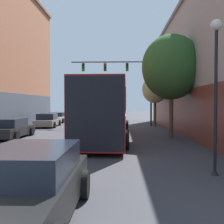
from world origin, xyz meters
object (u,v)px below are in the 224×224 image
object	(u,v)px
hatchback_foreground	(27,188)
street_tree_far	(155,89)
traffic_signal_gantry	(125,76)
bus	(106,109)
parked_car_left_far	(48,120)
parked_car_left_near	(10,129)
street_lamp	(216,80)
parked_car_left_mid	(60,117)
street_tree_near	(171,67)

from	to	relation	value
hatchback_foreground	street_tree_far	world-z (taller)	street_tree_far
traffic_signal_gantry	street_tree_far	size ratio (longest dim) A/B	1.60
bus	parked_car_left_far	bearing A→B (deg)	36.25
hatchback_foreground	street_tree_far	xyz separation A→B (m)	(5.13, 21.61, 3.01)
parked_car_left_near	street_lamp	world-z (taller)	street_lamp
bus	traffic_signal_gantry	distance (m)	10.76
parked_car_left_far	traffic_signal_gantry	xyz separation A→B (m)	(7.52, 1.32, 4.42)
parked_car_left_mid	parked_car_left_far	size ratio (longest dim) A/B	1.07
traffic_signal_gantry	street_tree_far	distance (m)	3.32
hatchback_foreground	parked_car_left_near	distance (m)	13.32
bus	hatchback_foreground	world-z (taller)	bus
hatchback_foreground	street_tree_near	world-z (taller)	street_tree_near
parked_car_left_far	street_tree_near	bearing A→B (deg)	-131.78
parked_car_left_mid	street_tree_near	xyz separation A→B (m)	(10.75, -14.71, 4.01)
bus	street_lamp	world-z (taller)	street_lamp
hatchback_foreground	street_lamp	distance (m)	6.27
traffic_signal_gantry	bus	bearing A→B (deg)	-97.25
traffic_signal_gantry	hatchback_foreground	bearing A→B (deg)	-95.52
parked_car_left_mid	parked_car_left_far	world-z (taller)	parked_car_left_far
hatchback_foreground	parked_car_left_mid	world-z (taller)	hatchback_foreground
street_lamp	street_tree_near	bearing A→B (deg)	87.98
bus	parked_car_left_near	distance (m)	6.48
traffic_signal_gantry	parked_car_left_near	bearing A→B (deg)	-128.20
hatchback_foreground	street_lamp	world-z (taller)	street_lamp
bus	street_tree_near	bearing A→B (deg)	-79.06
parked_car_left_far	traffic_signal_gantry	size ratio (longest dim) A/B	0.56
bus	parked_car_left_mid	distance (m)	16.82
parked_car_left_mid	street_tree_far	xyz separation A→B (m)	(10.89, -5.40, 3.10)
bus	hatchback_foreground	bearing A→B (deg)	177.31
bus	parked_car_left_far	size ratio (longest dim) A/B	2.58
parked_car_left_near	parked_car_left_far	xyz separation A→B (m)	(0.10, 8.37, 0.01)
parked_car_left_near	parked_car_left_far	distance (m)	8.37
bus	parked_car_left_mid	world-z (taller)	bus
parked_car_left_near	street_tree_far	world-z (taller)	street_tree_far
street_lamp	street_tree_far	xyz separation A→B (m)	(0.45, 18.12, 0.72)
hatchback_foreground	parked_car_left_far	size ratio (longest dim) A/B	0.98
street_lamp	bus	bearing A→B (deg)	115.52
parked_car_left_mid	traffic_signal_gantry	world-z (taller)	traffic_signal_gantry
hatchback_foreground	parked_car_left_mid	bearing A→B (deg)	11.78
street_lamp	street_tree_near	world-z (taller)	street_tree_near
parked_car_left_near	parked_car_left_mid	size ratio (longest dim) A/B	0.88
parked_car_left_near	hatchback_foreground	bearing A→B (deg)	-154.96
parked_car_left_near	traffic_signal_gantry	distance (m)	13.10
parked_car_left_mid	hatchback_foreground	bearing A→B (deg)	-160.45
parked_car_left_far	traffic_signal_gantry	distance (m)	8.83
bus	parked_car_left_near	world-z (taller)	bus
parked_car_left_far	street_tree_far	distance (m)	11.03
parked_car_left_far	street_lamp	distance (m)	19.91
parked_car_left_far	street_tree_far	size ratio (longest dim) A/B	0.89
parked_car_left_far	street_tree_far	world-z (taller)	street_tree_far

